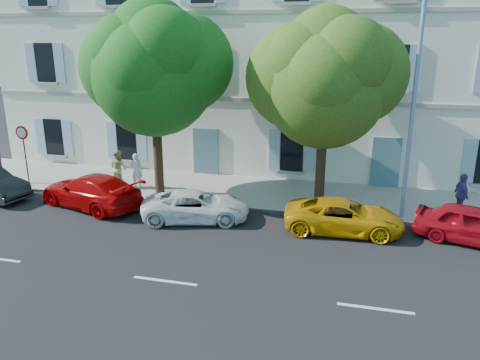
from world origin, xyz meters
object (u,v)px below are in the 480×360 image
(car_white_coupe, at_px, (196,206))
(car_red_hatchback, at_px, (474,225))
(tree_left, at_px, (154,75))
(car_yellow_supercar, at_px, (344,216))
(street_lamp, at_px, (415,98))
(tree_right, at_px, (325,86))
(pedestrian_c, at_px, (461,195))
(car_red_coupe, at_px, (91,191))
(pedestrian_b, at_px, (118,168))
(pedestrian_a, at_px, (137,170))
(road_sign, at_px, (23,142))

(car_white_coupe, relative_size, car_red_hatchback, 1.07)
(tree_left, bearing_deg, car_yellow_supercar, -14.69)
(car_yellow_supercar, height_order, street_lamp, street_lamp)
(tree_right, height_order, pedestrian_c, tree_right)
(car_red_coupe, distance_m, car_white_coupe, 4.82)
(street_lamp, bearing_deg, car_red_coupe, -173.56)
(car_yellow_supercar, height_order, car_red_hatchback, car_red_hatchback)
(street_lamp, relative_size, pedestrian_c, 4.79)
(car_red_coupe, relative_size, car_red_hatchback, 1.24)
(car_yellow_supercar, relative_size, tree_left, 0.53)
(car_white_coupe, distance_m, pedestrian_b, 5.50)
(pedestrian_a, bearing_deg, street_lamp, 172.39)
(car_yellow_supercar, bearing_deg, car_white_coupe, 89.67)
(street_lamp, bearing_deg, car_yellow_supercar, -145.21)
(pedestrian_b, distance_m, pedestrian_c, 14.80)
(car_yellow_supercar, relative_size, pedestrian_b, 2.42)
(pedestrian_a, height_order, pedestrian_c, pedestrian_c)
(car_red_hatchback, xyz_separation_m, pedestrian_a, (-14.00, 2.54, 0.30))
(pedestrian_c, bearing_deg, car_red_coupe, 84.06)
(car_yellow_supercar, relative_size, tree_right, 0.57)
(tree_left, distance_m, pedestrian_c, 13.36)
(car_yellow_supercar, relative_size, pedestrian_a, 2.67)
(car_yellow_supercar, xyz_separation_m, road_sign, (-14.93, 1.88, 1.57))
(car_white_coupe, relative_size, pedestrian_a, 2.57)
(car_red_coupe, height_order, road_sign, road_sign)
(pedestrian_c, bearing_deg, car_white_coupe, 89.98)
(car_red_hatchback, bearing_deg, tree_left, 97.15)
(pedestrian_a, bearing_deg, car_white_coupe, 141.49)
(car_red_hatchback, xyz_separation_m, pedestrian_c, (-0.02, 2.29, 0.34))
(road_sign, bearing_deg, tree_left, 2.39)
(car_yellow_supercar, distance_m, pedestrian_a, 9.95)
(car_red_coupe, distance_m, tree_left, 5.58)
(car_red_coupe, xyz_separation_m, pedestrian_a, (0.87, 2.56, 0.26))
(tree_left, height_order, road_sign, tree_left)
(tree_left, relative_size, pedestrian_c, 4.74)
(tree_right, bearing_deg, car_red_hatchback, -22.54)
(car_red_hatchback, xyz_separation_m, tree_right, (-5.52, 2.29, 4.40))
(car_red_hatchback, distance_m, pedestrian_a, 14.23)
(car_yellow_supercar, relative_size, pedestrian_c, 2.53)
(car_white_coupe, xyz_separation_m, car_yellow_supercar, (5.66, 0.25, 0.02))
(road_sign, height_order, street_lamp, street_lamp)
(pedestrian_a, distance_m, pedestrian_c, 13.98)
(tree_left, distance_m, road_sign, 7.43)
(pedestrian_b, bearing_deg, pedestrian_a, -148.61)
(car_red_hatchback, height_order, road_sign, road_sign)
(car_red_coupe, xyz_separation_m, road_sign, (-4.47, 1.80, 1.47))
(car_red_coupe, relative_size, pedestrian_b, 2.71)
(tree_left, bearing_deg, pedestrian_a, 160.06)
(car_white_coupe, bearing_deg, tree_right, -74.26)
(street_lamp, distance_m, pedestrian_c, 4.47)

